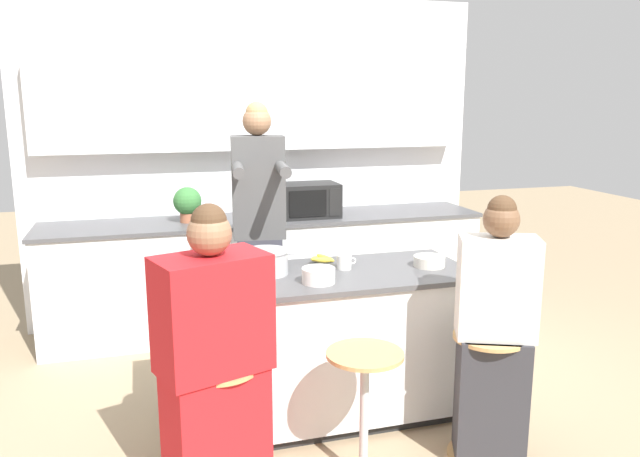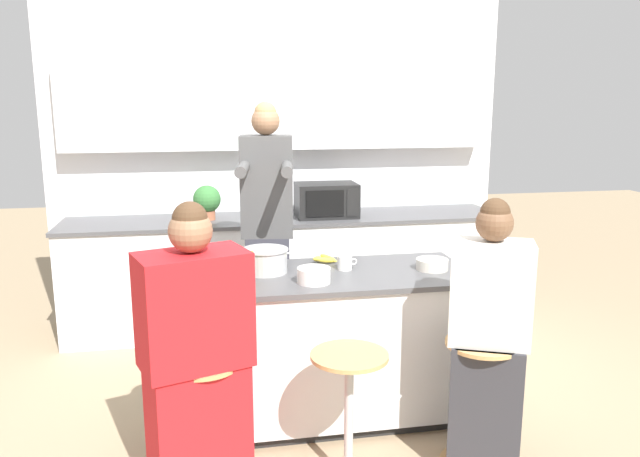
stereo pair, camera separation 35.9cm
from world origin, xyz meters
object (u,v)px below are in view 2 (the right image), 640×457
(person_cooking, at_px, (268,242))
(banana_bunch, at_px, (324,259))
(juice_carton, at_px, (248,268))
(potted_plant, at_px, (207,201))
(person_wrapped_blanket, at_px, (196,366))
(fruit_bowl, at_px, (314,275))
(person_seated_near, at_px, (487,350))
(coffee_cup_far, at_px, (201,268))
(bar_stool_rightmost, at_px, (480,399))
(microwave, at_px, (326,200))
(coffee_cup_near, at_px, (345,263))
(cooking_pot, at_px, (265,261))
(kitchen_island, at_px, (322,345))
(bar_stool_center, at_px, (349,413))

(person_cooking, xyz_separation_m, banana_bunch, (0.30, -0.41, -0.02))
(juice_carton, height_order, potted_plant, potted_plant)
(juice_carton, bearing_deg, person_wrapped_blanket, -117.38)
(fruit_bowl, distance_m, potted_plant, 1.84)
(person_seated_near, xyz_separation_m, coffee_cup_far, (-1.39, 0.75, 0.29))
(bar_stool_rightmost, relative_size, microwave, 1.39)
(microwave, bearing_deg, coffee_cup_near, -96.98)
(juice_carton, relative_size, potted_plant, 0.71)
(bar_stool_rightmost, distance_m, potted_plant, 2.70)
(person_seated_near, bearing_deg, banana_bunch, 148.88)
(person_seated_near, bearing_deg, potted_plant, 143.65)
(person_wrapped_blanket, distance_m, cooking_pot, 0.91)
(coffee_cup_near, xyz_separation_m, microwave, (0.18, 1.48, 0.13))
(person_wrapped_blanket, relative_size, juice_carton, 7.34)
(person_cooking, distance_m, coffee_cup_near, 0.70)
(kitchen_island, distance_m, bar_stool_center, 0.69)
(kitchen_island, relative_size, cooking_pot, 4.87)
(banana_bunch, bearing_deg, bar_stool_center, -93.21)
(cooking_pot, bearing_deg, person_wrapped_blanket, -117.27)
(kitchen_island, xyz_separation_m, microwave, (0.33, 1.54, 0.61))
(cooking_pot, relative_size, potted_plant, 1.29)
(bar_stool_center, xyz_separation_m, potted_plant, (-0.63, 2.27, 0.70))
(person_cooking, xyz_separation_m, fruit_bowl, (0.17, -0.81, -0.01))
(person_wrapped_blanket, height_order, juice_carton, person_wrapped_blanket)
(bar_stool_center, distance_m, bar_stool_rightmost, 0.69)
(bar_stool_center, distance_m, coffee_cup_near, 0.94)
(bar_stool_center, distance_m, fruit_bowl, 0.76)
(cooking_pot, height_order, juice_carton, juice_carton)
(kitchen_island, height_order, cooking_pot, cooking_pot)
(bar_stool_rightmost, height_order, juice_carton, juice_carton)
(juice_carton, bearing_deg, bar_stool_rightmost, -24.93)
(bar_stool_center, distance_m, potted_plant, 2.46)
(bar_stool_rightmost, height_order, potted_plant, potted_plant)
(bar_stool_center, bearing_deg, juice_carton, 128.50)
(kitchen_island, relative_size, person_seated_near, 1.23)
(kitchen_island, xyz_separation_m, juice_carton, (-0.44, -0.14, 0.53))
(bar_stool_rightmost, xyz_separation_m, cooking_pot, (-1.01, 0.75, 0.58))
(coffee_cup_far, bearing_deg, coffee_cup_near, -0.69)
(banana_bunch, bearing_deg, kitchen_island, -102.68)
(coffee_cup_far, bearing_deg, potted_plant, 88.04)
(bar_stool_rightmost, bearing_deg, banana_bunch, 125.64)
(fruit_bowl, xyz_separation_m, juice_carton, (-0.36, 0.03, 0.05))
(fruit_bowl, xyz_separation_m, coffee_cup_far, (-0.60, 0.24, 0.01))
(person_wrapped_blanket, relative_size, potted_plant, 5.21)
(bar_stool_center, relative_size, fruit_bowl, 3.74)
(fruit_bowl, bearing_deg, bar_stool_rightmost, -32.90)
(bar_stool_rightmost, xyz_separation_m, person_wrapped_blanket, (-1.41, -0.01, 0.30))
(person_cooking, relative_size, potted_plant, 6.71)
(kitchen_island, xyz_separation_m, person_seated_near, (0.71, -0.68, 0.19))
(kitchen_island, relative_size, person_cooking, 0.93)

